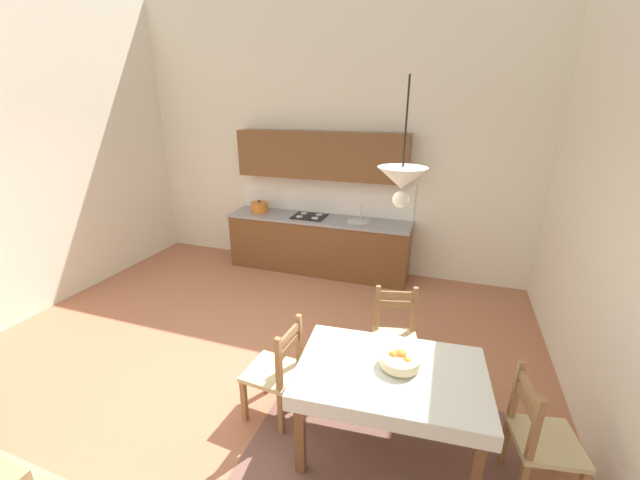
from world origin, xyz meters
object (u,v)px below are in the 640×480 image
Objects in this scene: kitchen_cabinetry at (318,220)px; fruit_bowl at (400,360)px; dining_chair_kitchen_side at (395,338)px; dining_table at (390,384)px; dining_chair_window_side at (540,439)px; dining_chair_tv_side at (276,372)px; pendant_lamp at (402,180)px.

kitchen_cabinetry is 3.48m from fruit_bowl.
dining_table is at bearing -84.89° from dining_chair_kitchen_side.
dining_chair_window_side is 1.00× the size of dining_chair_kitchen_side.
dining_chair_tv_side is 1.00× the size of dining_chair_kitchen_side.
dining_chair_kitchen_side is 1.88m from pendant_lamp.
dining_chair_tv_side is at bearing -179.61° from fruit_bowl.
kitchen_cabinetry is at bearing 118.00° from dining_table.
dining_chair_window_side is at bearing -4.62° from pendant_lamp.
dining_table is 1.57× the size of dining_chair_tv_side.
dining_chair_kitchen_side reaches higher than fruit_bowl.
kitchen_cabinetry is 3.64m from pendant_lamp.
pendant_lamp is at bearing -86.85° from dining_chair_kitchen_side.
pendant_lamp is (0.04, -0.78, 1.71)m from dining_chair_kitchen_side.
fruit_bowl is 0.37× the size of pendant_lamp.
dining_chair_tv_side is at bearing 177.11° from dining_table.
dining_chair_window_side is 3.10× the size of fruit_bowl.
dining_table is 4.86× the size of fruit_bowl.
kitchen_cabinetry reaches higher than fruit_bowl.
kitchen_cabinetry reaches higher than dining_chair_tv_side.
pendant_lamp is at bearing 2.77° from dining_chair_tv_side.
kitchen_cabinetry is 2.75m from dining_chair_kitchen_side.
pendant_lamp reaches higher than dining_chair_kitchen_side.
dining_chair_kitchen_side is (1.57, -2.22, -0.41)m from kitchen_cabinetry.
dining_chair_window_side is (1.04, 0.01, -0.18)m from dining_table.
kitchen_cabinetry is at bearing 118.22° from pendant_lamp.
dining_chair_tv_side is at bearing -77.52° from kitchen_cabinetry.
dining_chair_kitchen_side is at bearing 93.15° from pendant_lamp.
pendant_lamp is at bearing 110.44° from dining_table.
fruit_bowl is at bearing 177.21° from dining_chair_window_side.
dining_chair_kitchen_side is at bearing -54.76° from kitchen_cabinetry.
dining_chair_kitchen_side is at bearing 95.11° from dining_table.
dining_table is 0.20m from fruit_bowl.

